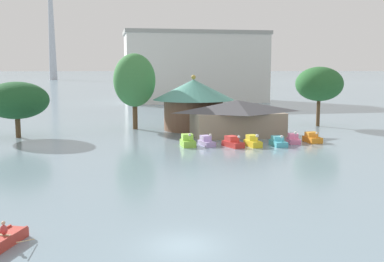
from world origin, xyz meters
The scene contains 15 objects.
ground_plane centered at (0.00, 0.00, 0.00)m, with size 2000.00×2000.00×0.00m, color gray.
rowboat_with_rower centered at (-9.75, 1.74, 0.31)m, with size 3.31×3.72×1.37m.
pedal_boat_lime centered at (5.89, 31.14, 0.59)m, with size 1.63×2.72×1.77m.
pedal_boat_lavender centered at (8.29, 31.26, 0.49)m, with size 1.82×2.97×1.66m.
pedal_boat_red centered at (11.25, 29.72, 0.52)m, with size 2.34×3.27×1.58m.
pedal_boat_yellow centered at (13.77, 29.55, 0.56)m, with size 1.70×2.87×1.69m.
pedal_boat_cyan centered at (17.02, 29.40, 0.47)m, with size 1.54×2.95×1.51m.
pedal_boat_pink centered at (19.76, 31.07, 0.49)m, with size 1.89×2.98×1.68m.
pedal_boat_orange centered at (22.39, 31.12, 0.52)m, with size 1.80×2.66×1.48m.
boathouse centered at (14.29, 38.23, 2.66)m, with size 13.52×7.75×5.06m.
green_roof_pavilion centered at (9.47, 45.90, 4.51)m, with size 12.60×12.60×8.51m.
shoreline_tree_tall_left centered at (-16.01, 42.45, 5.16)m, with size 8.75×8.75×7.74m.
shoreline_tree_mid centered at (0.53, 48.14, 7.64)m, with size 6.55×6.55×11.81m.
shoreline_tree_right centered at (30.45, 46.04, 6.95)m, with size 7.70×7.70×9.76m.
background_building_block centered at (20.81, 102.15, 9.69)m, with size 39.20×16.24×19.34m.
Camera 1 is at (-3.94, -23.61, 9.78)m, focal length 42.68 mm.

